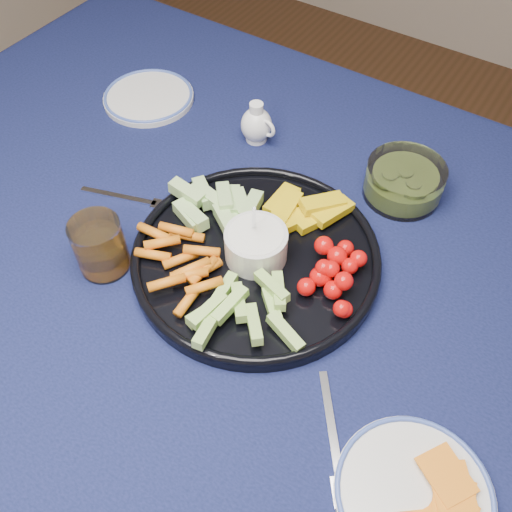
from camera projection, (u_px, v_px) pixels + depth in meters
The scene contains 9 objects.
dining_table at pixel (277, 296), 0.96m from camera, with size 1.67×1.07×0.75m.
crudite_platter at pixel (255, 252), 0.88m from camera, with size 0.39×0.39×0.12m.
creamer_pitcher at pixel (257, 125), 1.05m from camera, with size 0.07×0.06×0.08m.
pickle_bowl at pixel (404, 182), 0.97m from camera, with size 0.13×0.13×0.06m.
cheese_plate at pixel (414, 493), 0.67m from camera, with size 0.19×0.19×0.02m.
juice_tumbler at pixel (100, 248), 0.86m from camera, with size 0.08×0.08×0.09m.
fork_left at pixel (134, 200), 0.98m from camera, with size 0.16×0.07×0.00m.
fork_right at pixel (334, 447), 0.71m from camera, with size 0.12×0.15×0.00m.
side_plate_extra at pixel (149, 97), 1.15m from camera, with size 0.18×0.18×0.01m.
Camera 1 is at (0.27, -0.48, 1.45)m, focal length 40.00 mm.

